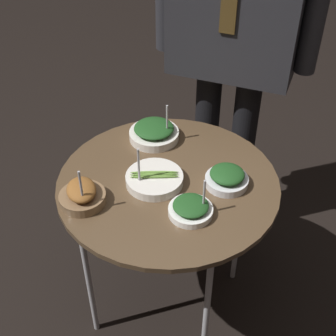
# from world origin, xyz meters

# --- Properties ---
(ground_plane) EXTENTS (8.00, 8.00, 0.00)m
(ground_plane) POSITION_xyz_m (0.00, 0.00, 0.00)
(ground_plane) COLOR black
(serving_cart) EXTENTS (0.70, 0.70, 0.64)m
(serving_cart) POSITION_xyz_m (0.00, 0.00, 0.60)
(serving_cart) COLOR brown
(serving_cart) RESTS_ON ground_plane
(bowl_asparagus_mid_left) EXTENTS (0.18, 0.18, 0.15)m
(bowl_asparagus_mid_left) POSITION_xyz_m (-0.04, -0.03, 0.65)
(bowl_asparagus_mid_left) COLOR silver
(bowl_asparagus_mid_left) RESTS_ON serving_cart
(bowl_spinach_far_rim) EXTENTS (0.13, 0.13, 0.06)m
(bowl_spinach_far_rim) POSITION_xyz_m (0.17, 0.05, 0.66)
(bowl_spinach_far_rim) COLOR silver
(bowl_spinach_far_rim) RESTS_ON serving_cart
(bowl_spinach_front_center) EXTENTS (0.13, 0.13, 0.13)m
(bowl_spinach_front_center) POSITION_xyz_m (0.11, -0.11, 0.66)
(bowl_spinach_front_center) COLOR white
(bowl_spinach_front_center) RESTS_ON serving_cart
(bowl_roast_center) EXTENTS (0.14, 0.14, 0.15)m
(bowl_roast_center) POSITION_xyz_m (-0.20, -0.18, 0.67)
(bowl_roast_center) COLOR brown
(bowl_roast_center) RESTS_ON serving_cart
(bowl_spinach_back_left) EXTENTS (0.17, 0.17, 0.14)m
(bowl_spinach_back_left) POSITION_xyz_m (-0.13, 0.19, 0.66)
(bowl_spinach_back_left) COLOR silver
(bowl_spinach_back_left) RESTS_ON serving_cart
(waiter_figure) EXTENTS (0.58, 0.22, 1.58)m
(waiter_figure) POSITION_xyz_m (0.05, 0.50, 1.00)
(waiter_figure) COLOR black
(waiter_figure) RESTS_ON ground_plane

